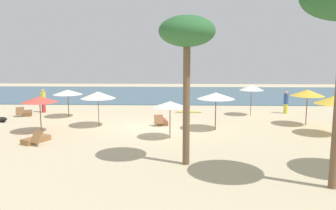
# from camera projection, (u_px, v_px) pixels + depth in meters

# --- Properties ---
(ground_plane) EXTENTS (60.00, 60.00, 0.00)m
(ground_plane) POSITION_uv_depth(u_px,v_px,m) (150.00, 127.00, 21.55)
(ground_plane) COLOR beige
(ocean_water) EXTENTS (48.00, 16.00, 0.06)m
(ocean_water) POSITION_uv_depth(u_px,v_px,m) (163.00, 94.00, 38.34)
(ocean_water) COLOR #3D6075
(ocean_water) RESTS_ON ground_plane
(umbrella_0) EXTENTS (2.23, 2.23, 2.26)m
(umbrella_0) POSITION_uv_depth(u_px,v_px,m) (335.00, 100.00, 19.21)
(umbrella_0) COLOR brown
(umbrella_0) RESTS_ON ground_plane
(umbrella_1) EXTENTS (1.78, 1.78, 2.31)m
(umbrella_1) POSITION_uv_depth(u_px,v_px,m) (251.00, 87.00, 25.25)
(umbrella_1) COLOR brown
(umbrella_1) RESTS_ON ground_plane
(umbrella_2) EXTENTS (2.27, 2.27, 2.28)m
(umbrella_2) POSITION_uv_depth(u_px,v_px,m) (216.00, 96.00, 20.49)
(umbrella_2) COLOR brown
(umbrella_2) RESTS_ON ground_plane
(umbrella_3) EXTENTS (2.18, 2.18, 2.23)m
(umbrella_3) POSITION_uv_depth(u_px,v_px,m) (98.00, 95.00, 21.45)
(umbrella_3) COLOR brown
(umbrella_3) RESTS_ON ground_plane
(umbrella_4) EXTENTS (2.09, 2.09, 2.00)m
(umbrella_4) POSITION_uv_depth(u_px,v_px,m) (68.00, 92.00, 24.64)
(umbrella_4) COLOR brown
(umbrella_4) RESTS_ON ground_plane
(umbrella_5) EXTENTS (2.09, 2.09, 2.32)m
(umbrella_5) POSITION_uv_depth(u_px,v_px,m) (308.00, 93.00, 21.79)
(umbrella_5) COLOR brown
(umbrella_5) RESTS_ON ground_plane
(umbrella_6) EXTENTS (1.85, 1.85, 2.06)m
(umbrella_6) POSITION_uv_depth(u_px,v_px,m) (170.00, 104.00, 18.42)
(umbrella_6) COLOR brown
(umbrella_6) RESTS_ON ground_plane
(umbrella_7) EXTENTS (2.05, 2.05, 2.15)m
(umbrella_7) POSITION_uv_depth(u_px,v_px,m) (40.00, 99.00, 19.80)
(umbrella_7) COLOR brown
(umbrella_7) RESTS_ON ground_plane
(lounger_0) EXTENTS (0.93, 1.76, 0.71)m
(lounger_0) POSITION_uv_depth(u_px,v_px,m) (161.00, 121.00, 22.45)
(lounger_0) COLOR brown
(lounger_0) RESTS_ON ground_plane
(lounger_1) EXTENTS (1.26, 1.73, 0.74)m
(lounger_1) POSITION_uv_depth(u_px,v_px,m) (36.00, 139.00, 17.81)
(lounger_1) COLOR olive
(lounger_1) RESTS_ON ground_plane
(lounger_2) EXTENTS (1.18, 1.79, 0.68)m
(lounger_2) POSITION_uv_depth(u_px,v_px,m) (27.00, 113.00, 25.65)
(lounger_2) COLOR brown
(lounger_2) RESTS_ON ground_plane
(person_0) EXTENTS (0.37, 0.37, 1.71)m
(person_0) POSITION_uv_depth(u_px,v_px,m) (286.00, 102.00, 26.32)
(person_0) COLOR yellow
(person_0) RESTS_ON ground_plane
(person_1) EXTENTS (0.39, 0.39, 1.83)m
(person_1) POSITION_uv_depth(u_px,v_px,m) (43.00, 101.00, 26.72)
(person_1) COLOR #BF3338
(person_1) RESTS_ON ground_plane
(palm_2) EXTENTS (2.28, 2.28, 6.12)m
(palm_2) POSITION_uv_depth(u_px,v_px,m) (187.00, 36.00, 13.62)
(palm_2) COLOR brown
(palm_2) RESTS_ON ground_plane
(dog) EXTENTS (0.79, 0.63, 0.37)m
(dog) POSITION_uv_depth(u_px,v_px,m) (2.00, 119.00, 23.04)
(dog) COLOR black
(dog) RESTS_ON ground_plane
(surfboard) EXTENTS (2.12, 0.62, 0.07)m
(surfboard) POSITION_uv_depth(u_px,v_px,m) (188.00, 112.00, 26.87)
(surfboard) COLOR gold
(surfboard) RESTS_ON ground_plane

